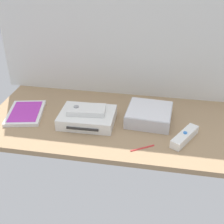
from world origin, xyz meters
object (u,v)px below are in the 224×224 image
(remote_classic_pad, at_px, (87,110))
(mini_computer, at_px, (149,115))
(stylus_pen, at_px, (142,148))
(game_console, at_px, (87,117))
(remote_wand, at_px, (185,137))
(game_case, at_px, (26,113))

(remote_classic_pad, bearing_deg, mini_computer, 7.20)
(stylus_pen, bearing_deg, mini_computer, 87.47)
(remote_classic_pad, bearing_deg, game_console, -59.76)
(stylus_pen, bearing_deg, remote_classic_pad, 149.82)
(mini_computer, distance_m, stylus_pen, 0.19)
(mini_computer, bearing_deg, remote_classic_pad, -167.37)
(game_console, distance_m, remote_wand, 0.37)
(remote_classic_pad, relative_size, stylus_pen, 1.68)
(game_console, relative_size, stylus_pen, 2.37)
(game_console, relative_size, mini_computer, 1.18)
(game_case, height_order, remote_wand, remote_wand)
(mini_computer, relative_size, remote_classic_pad, 1.19)
(game_case, bearing_deg, mini_computer, -7.04)
(remote_classic_pad, bearing_deg, stylus_pen, -35.60)
(remote_wand, distance_m, stylus_pen, 0.16)
(game_console, height_order, game_case, game_console)
(game_console, distance_m, stylus_pen, 0.26)
(game_console, relative_size, remote_wand, 1.45)
(game_case, distance_m, remote_classic_pad, 0.27)
(game_console, relative_size, remote_classic_pad, 1.41)
(game_console, xyz_separation_m, mini_computer, (0.24, 0.06, 0.00))
(remote_wand, bearing_deg, stylus_pen, -122.97)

